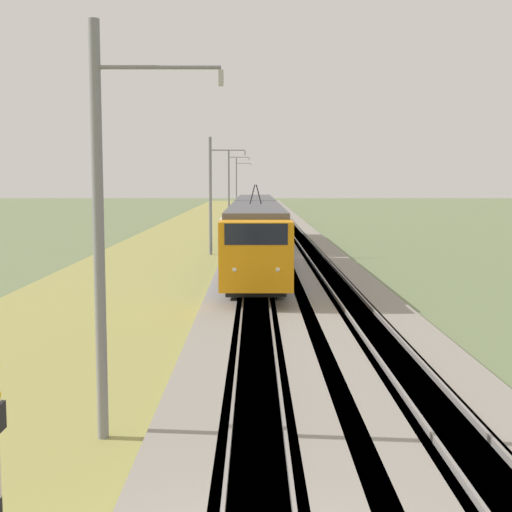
{
  "coord_description": "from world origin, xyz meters",
  "views": [
    {
      "loc": [
        -8.43,
        0.06,
        5.27
      ],
      "look_at": [
        20.22,
        0.0,
        2.21
      ],
      "focal_mm": 50.0,
      "sensor_mm": 36.0,
      "label": 1
    }
  ],
  "objects_px": {
    "catenary_mast_mid": "(211,195)",
    "catenary_mast_far": "(229,186)",
    "passenger_train": "(255,225)",
    "catenary_mast_distant": "(237,184)",
    "catenary_mast_near": "(102,230)"
  },
  "relations": [
    {
      "from": "catenary_mast_mid",
      "to": "catenary_mast_far",
      "type": "xyz_separation_m",
      "value": [
        35.28,
        0.0,
        0.33
      ]
    },
    {
      "from": "passenger_train",
      "to": "catenary_mast_mid",
      "type": "xyz_separation_m",
      "value": [
        2.74,
        3.04,
        1.89
      ]
    },
    {
      "from": "catenary_mast_mid",
      "to": "passenger_train",
      "type": "bearing_deg",
      "value": -132.1
    },
    {
      "from": "catenary_mast_far",
      "to": "catenary_mast_distant",
      "type": "relative_size",
      "value": 0.99
    },
    {
      "from": "catenary_mast_near",
      "to": "catenary_mast_mid",
      "type": "bearing_deg",
      "value": -0.0
    },
    {
      "from": "catenary_mast_mid",
      "to": "catenary_mast_distant",
      "type": "height_order",
      "value": "catenary_mast_distant"
    },
    {
      "from": "passenger_train",
      "to": "catenary_mast_mid",
      "type": "distance_m",
      "value": 4.51
    },
    {
      "from": "catenary_mast_far",
      "to": "catenary_mast_distant",
      "type": "distance_m",
      "value": 35.28
    },
    {
      "from": "catenary_mast_near",
      "to": "catenary_mast_mid",
      "type": "distance_m",
      "value": 35.28
    },
    {
      "from": "passenger_train",
      "to": "catenary_mast_far",
      "type": "distance_m",
      "value": 38.21
    },
    {
      "from": "passenger_train",
      "to": "catenary_mast_near",
      "type": "xyz_separation_m",
      "value": [
        -32.53,
        3.04,
        1.94
      ]
    },
    {
      "from": "catenary_mast_near",
      "to": "catenary_mast_distant",
      "type": "distance_m",
      "value": 105.83
    },
    {
      "from": "catenary_mast_mid",
      "to": "catenary_mast_near",
      "type": "bearing_deg",
      "value": 180.0
    },
    {
      "from": "catenary_mast_near",
      "to": "catenary_mast_distant",
      "type": "bearing_deg",
      "value": 0.0
    },
    {
      "from": "catenary_mast_near",
      "to": "catenary_mast_far",
      "type": "relative_size",
      "value": 0.94
    }
  ]
}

